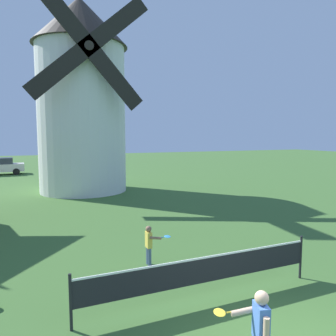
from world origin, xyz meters
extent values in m
cylinder|color=white|center=(-0.74, 17.60, 4.59)|extent=(5.46, 5.46, 9.18)
cone|color=#28231E|center=(-0.74, 17.60, 10.69)|extent=(5.90, 5.90, 3.01)
cylinder|color=#28231E|center=(-0.74, 14.62, 8.45)|extent=(0.50, 0.60, 0.50)
cube|color=black|center=(-0.74, 14.47, 8.45)|extent=(6.78, 0.12, 6.07)
cube|color=black|center=(-0.74, 14.47, 8.45)|extent=(6.07, 0.12, 6.78)
cylinder|color=black|center=(-3.22, 2.29, 0.55)|extent=(0.06, 0.06, 1.10)
cylinder|color=black|center=(2.40, 2.29, 0.55)|extent=(0.06, 0.06, 1.10)
cube|color=black|center=(-0.41, 2.29, 0.68)|extent=(5.58, 0.01, 0.55)
cube|color=white|center=(-0.41, 2.29, 0.97)|extent=(5.58, 0.02, 0.04)
cube|color=#4C7AD1|center=(-0.78, -0.05, 0.90)|extent=(0.25, 0.34, 0.55)
sphere|color=#DBB28E|center=(-0.78, -0.05, 1.28)|extent=(0.21, 0.21, 0.21)
cylinder|color=#DBB28E|center=(-0.84, -0.24, 0.88)|extent=(0.09, 0.09, 0.42)
cylinder|color=#DBB28E|center=(-0.90, 0.18, 0.98)|extent=(0.43, 0.21, 0.16)
cylinder|color=yellow|center=(-1.06, 0.23, 0.98)|extent=(0.22, 0.09, 0.04)
ellipsoid|color=yellow|center=(-1.27, 0.29, 0.98)|extent=(0.24, 0.28, 0.03)
cylinder|color=slate|center=(-0.87, 4.65, 0.25)|extent=(0.10, 0.10, 0.51)
cylinder|color=slate|center=(-0.87, 4.51, 0.25)|extent=(0.10, 0.10, 0.51)
cube|color=#E5CC4C|center=(-0.87, 4.58, 0.73)|extent=(0.14, 0.25, 0.45)
sphere|color=#89664C|center=(-0.87, 4.58, 1.04)|extent=(0.17, 0.17, 0.17)
cylinder|color=#89664C|center=(-0.87, 4.74, 0.71)|extent=(0.07, 0.07, 0.34)
cylinder|color=#89664C|center=(-0.72, 4.44, 0.80)|extent=(0.35, 0.07, 0.13)
cylinder|color=#338CCC|center=(-0.59, 4.44, 0.80)|extent=(0.22, 0.03, 0.04)
ellipsoid|color=#338CCC|center=(-0.37, 4.44, 0.80)|extent=(0.18, 0.24, 0.03)
cylinder|color=black|center=(-5.31, 30.42, 0.30)|extent=(0.61, 0.21, 0.60)
cylinder|color=black|center=(-5.24, 28.72, 0.30)|extent=(0.61, 0.21, 0.60)
camera|label=1|loc=(-3.75, -3.56, 3.62)|focal=33.99mm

